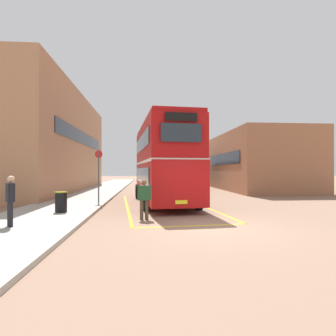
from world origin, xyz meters
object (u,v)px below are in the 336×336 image
Objects in this scene: pedestrian_boarding at (144,197)px; pedestrian_waiting_near at (10,197)px; litter_bin at (61,202)px; double_decker_bus at (163,161)px; single_deck_bus at (183,173)px; bus_stop_sign at (99,171)px.

pedestrian_waiting_near is (-4.40, -1.67, 0.18)m from pedestrian_boarding.
litter_bin is at bearing 159.24° from pedestrian_boarding.
double_decker_bus is 16.15m from single_deck_bus.
single_deck_bus is at bearing 78.20° from double_decker_bus.
single_deck_bus is (3.30, 15.78, -0.87)m from double_decker_bus.
double_decker_bus is at bearing 40.35° from litter_bin.
single_deck_bus reaches higher than pedestrian_waiting_near.
pedestrian_waiting_near is 3.18m from litter_bin.
double_decker_bus reaches higher than pedestrian_waiting_near.
single_deck_bus reaches higher than pedestrian_boarding.
bus_stop_sign reaches higher than pedestrian_boarding.
double_decker_bus is 6.55m from litter_bin.
litter_bin is (-3.66, 1.39, -0.33)m from pedestrian_boarding.
litter_bin is (-4.77, -4.06, -1.92)m from double_decker_bus.
pedestrian_waiting_near is 0.56× the size of bus_stop_sign.
pedestrian_waiting_near is 6.97m from bus_stop_sign.
bus_stop_sign is at bearing 74.23° from litter_bin.
pedestrian_boarding is at bearing -101.52° from double_decker_bus.
pedestrian_waiting_near is 1.85× the size of litter_bin.
double_decker_bus is at bearing 6.39° from bus_stop_sign.
pedestrian_waiting_near is at bearing -159.26° from pedestrian_boarding.
double_decker_bus reaches higher than pedestrian_boarding.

